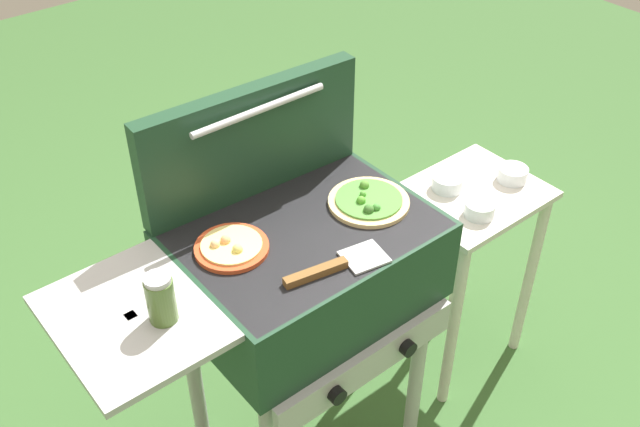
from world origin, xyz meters
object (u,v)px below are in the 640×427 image
object	(u,v)px
grill	(302,273)
pizza_cheese	(231,247)
prep_table	(465,240)
topping_bowl_near	(447,183)
sauce_jar	(161,299)
topping_bowl_middle	(513,174)
pizza_veggie	(369,201)
topping_bowl_far	(480,209)
spatula	(336,266)

from	to	relation	value
grill	pizza_cheese	world-z (taller)	pizza_cheese
prep_table	topping_bowl_near	world-z (taller)	topping_bowl_near
pizza_cheese	sauce_jar	size ratio (longest dim) A/B	1.50
prep_table	topping_bowl_middle	distance (m)	0.26
grill	pizza_cheese	xyz separation A→B (m)	(-0.17, 0.05, 0.15)
topping_bowl_middle	pizza_cheese	bearing A→B (deg)	175.49
topping_bowl_middle	topping_bowl_near	bearing A→B (deg)	153.10
grill	pizza_veggie	size ratio (longest dim) A/B	4.52
topping_bowl_near	pizza_cheese	bearing A→B (deg)	-178.58
sauce_jar	topping_bowl_middle	size ratio (longest dim) A/B	1.28
pizza_veggie	topping_bowl_near	bearing A→B (deg)	12.22
grill	pizza_cheese	distance (m)	0.24
topping_bowl_far	topping_bowl_middle	size ratio (longest dim) A/B	0.97
sauce_jar	topping_bowl_middle	xyz separation A→B (m)	(1.23, 0.02, -0.23)
pizza_veggie	topping_bowl_near	distance (m)	0.47
pizza_cheese	topping_bowl_middle	xyz separation A→B (m)	(0.99, -0.08, -0.18)
pizza_cheese	topping_bowl_far	size ratio (longest dim) A/B	1.97
pizza_cheese	topping_bowl_far	bearing A→B (deg)	-9.81
pizza_cheese	sauce_jar	world-z (taller)	sauce_jar
topping_bowl_far	prep_table	bearing A→B (deg)	50.78
topping_bowl_far	sauce_jar	bearing A→B (deg)	178.00
grill	topping_bowl_far	size ratio (longest dim) A/B	10.49
topping_bowl_near	spatula	bearing A→B (deg)	-160.52
pizza_veggie	pizza_cheese	xyz separation A→B (m)	(-0.38, 0.07, -0.00)
grill	spatula	size ratio (longest dim) A/B	3.61
sauce_jar	topping_bowl_near	size ratio (longest dim) A/B	1.24
grill	topping_bowl_far	distance (m)	0.61
sauce_jar	prep_table	size ratio (longest dim) A/B	0.17
pizza_cheese	topping_bowl_middle	bearing A→B (deg)	-4.51
pizza_cheese	topping_bowl_far	xyz separation A→B (m)	(0.77, -0.13, -0.18)
grill	sauce_jar	world-z (taller)	sauce_jar
sauce_jar	spatula	size ratio (longest dim) A/B	0.45
pizza_cheese	spatula	world-z (taller)	pizza_cheese
grill	prep_table	size ratio (longest dim) A/B	1.36
topping_bowl_near	topping_bowl_middle	xyz separation A→B (m)	(0.19, -0.10, 0.00)
grill	topping_bowl_middle	bearing A→B (deg)	-2.11
grill	sauce_jar	bearing A→B (deg)	-173.04
pizza_cheese	pizza_veggie	bearing A→B (deg)	-10.74
grill	topping_bowl_near	distance (m)	0.63
pizza_cheese	spatula	bearing A→B (deg)	-53.97
grill	topping_bowl_near	bearing A→B (deg)	6.19
sauce_jar	topping_bowl_far	world-z (taller)	sauce_jar
pizza_cheese	topping_bowl_far	world-z (taller)	pizza_cheese
pizza_veggie	spatula	bearing A→B (deg)	-148.59
prep_table	topping_bowl_near	size ratio (longest dim) A/B	7.25
grill	spatula	xyz separation A→B (m)	(-0.02, -0.16, 0.15)
pizza_veggie	prep_table	world-z (taller)	pizza_veggie
topping_bowl_near	topping_bowl_far	bearing A→B (deg)	-99.60
spatula	topping_bowl_middle	world-z (taller)	spatula
sauce_jar	spatula	bearing A→B (deg)	-15.82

